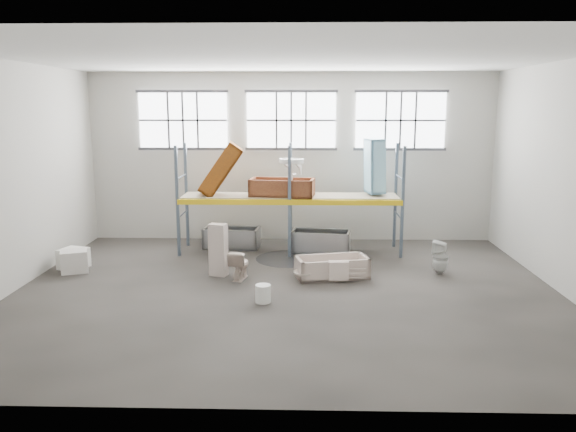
{
  "coord_description": "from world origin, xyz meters",
  "views": [
    {
      "loc": [
        0.37,
        -12.04,
        4.04
      ],
      "look_at": [
        0.0,
        1.5,
        1.4
      ],
      "focal_mm": 35.56,
      "sensor_mm": 36.0,
      "label": 1
    }
  ],
  "objects_px": {
    "rust_tub_flat": "(282,188)",
    "carton_near": "(74,261)",
    "toilet_beige": "(240,265)",
    "toilet_white": "(440,257)",
    "bucket": "(263,294)",
    "bathtub_beige": "(332,267)",
    "steel_tub_right": "(321,241)",
    "steel_tub_left": "(232,238)",
    "blue_tub_upright": "(375,166)",
    "cistern_tall": "(218,250)"
  },
  "relations": [
    {
      "from": "rust_tub_flat",
      "to": "blue_tub_upright",
      "type": "height_order",
      "value": "blue_tub_upright"
    },
    {
      "from": "toilet_beige",
      "to": "bucket",
      "type": "distance_m",
      "value": 1.75
    },
    {
      "from": "rust_tub_flat",
      "to": "carton_near",
      "type": "relative_size",
      "value": 2.78
    },
    {
      "from": "toilet_white",
      "to": "rust_tub_flat",
      "type": "xyz_separation_m",
      "value": [
        -3.92,
        1.97,
        1.41
      ]
    },
    {
      "from": "toilet_beige",
      "to": "toilet_white",
      "type": "relative_size",
      "value": 0.85
    },
    {
      "from": "cistern_tall",
      "to": "steel_tub_right",
      "type": "relative_size",
      "value": 0.78
    },
    {
      "from": "bucket",
      "to": "steel_tub_right",
      "type": "bearing_deg",
      "value": 72.68
    },
    {
      "from": "bathtub_beige",
      "to": "bucket",
      "type": "bearing_deg",
      "value": -143.7
    },
    {
      "from": "steel_tub_left",
      "to": "bathtub_beige",
      "type": "bearing_deg",
      "value": -45.87
    },
    {
      "from": "toilet_white",
      "to": "bucket",
      "type": "distance_m",
      "value": 4.7
    },
    {
      "from": "bucket",
      "to": "carton_near",
      "type": "height_order",
      "value": "carton_near"
    },
    {
      "from": "toilet_white",
      "to": "cistern_tall",
      "type": "bearing_deg",
      "value": -66.21
    },
    {
      "from": "blue_tub_upright",
      "to": "carton_near",
      "type": "distance_m",
      "value": 8.21
    },
    {
      "from": "steel_tub_left",
      "to": "toilet_white",
      "type": "bearing_deg",
      "value": -24.59
    },
    {
      "from": "steel_tub_right",
      "to": "rust_tub_flat",
      "type": "relative_size",
      "value": 0.93
    },
    {
      "from": "bathtub_beige",
      "to": "steel_tub_left",
      "type": "distance_m",
      "value": 3.95
    },
    {
      "from": "toilet_beige",
      "to": "toilet_white",
      "type": "bearing_deg",
      "value": -161.75
    },
    {
      "from": "toilet_beige",
      "to": "toilet_white",
      "type": "xyz_separation_m",
      "value": [
        4.83,
        0.56,
        0.06
      ]
    },
    {
      "from": "toilet_white",
      "to": "steel_tub_left",
      "type": "bearing_deg",
      "value": -93.8
    },
    {
      "from": "blue_tub_upright",
      "to": "steel_tub_right",
      "type": "bearing_deg",
      "value": -173.77
    },
    {
      "from": "bathtub_beige",
      "to": "carton_near",
      "type": "bearing_deg",
      "value": 163.86
    },
    {
      "from": "toilet_beige",
      "to": "steel_tub_right",
      "type": "relative_size",
      "value": 0.43
    },
    {
      "from": "steel_tub_left",
      "to": "steel_tub_right",
      "type": "height_order",
      "value": "steel_tub_right"
    },
    {
      "from": "steel_tub_left",
      "to": "bucket",
      "type": "distance_m",
      "value": 4.8
    },
    {
      "from": "steel_tub_left",
      "to": "rust_tub_flat",
      "type": "height_order",
      "value": "rust_tub_flat"
    },
    {
      "from": "steel_tub_left",
      "to": "blue_tub_upright",
      "type": "distance_m",
      "value": 4.54
    },
    {
      "from": "cistern_tall",
      "to": "carton_near",
      "type": "relative_size",
      "value": 2.03
    },
    {
      "from": "cistern_tall",
      "to": "carton_near",
      "type": "height_order",
      "value": "cistern_tall"
    },
    {
      "from": "bucket",
      "to": "bathtub_beige",
      "type": "bearing_deg",
      "value": 49.9
    },
    {
      "from": "toilet_beige",
      "to": "rust_tub_flat",
      "type": "height_order",
      "value": "rust_tub_flat"
    },
    {
      "from": "toilet_beige",
      "to": "blue_tub_upright",
      "type": "height_order",
      "value": "blue_tub_upright"
    },
    {
      "from": "carton_near",
      "to": "toilet_white",
      "type": "bearing_deg",
      "value": 0.54
    },
    {
      "from": "bucket",
      "to": "steel_tub_left",
      "type": "bearing_deg",
      "value": 104.87
    },
    {
      "from": "bathtub_beige",
      "to": "blue_tub_upright",
      "type": "height_order",
      "value": "blue_tub_upright"
    },
    {
      "from": "steel_tub_right",
      "to": "steel_tub_left",
      "type": "bearing_deg",
      "value": 170.93
    },
    {
      "from": "bathtub_beige",
      "to": "steel_tub_right",
      "type": "distance_m",
      "value": 2.44
    },
    {
      "from": "bathtub_beige",
      "to": "blue_tub_upright",
      "type": "bearing_deg",
      "value": 50.3
    },
    {
      "from": "rust_tub_flat",
      "to": "carton_near",
      "type": "bearing_deg",
      "value": -157.85
    },
    {
      "from": "steel_tub_right",
      "to": "toilet_white",
      "type": "bearing_deg",
      "value": -35.94
    },
    {
      "from": "steel_tub_left",
      "to": "bucket",
      "type": "bearing_deg",
      "value": -75.13
    },
    {
      "from": "steel_tub_left",
      "to": "blue_tub_upright",
      "type": "xyz_separation_m",
      "value": [
        4.02,
        -0.25,
        2.11
      ]
    },
    {
      "from": "toilet_white",
      "to": "steel_tub_left",
      "type": "height_order",
      "value": "toilet_white"
    },
    {
      "from": "toilet_white",
      "to": "carton_near",
      "type": "xyz_separation_m",
      "value": [
        -8.96,
        -0.08,
        -0.14
      ]
    },
    {
      "from": "toilet_beige",
      "to": "carton_near",
      "type": "xyz_separation_m",
      "value": [
        -4.13,
        0.47,
        -0.08
      ]
    },
    {
      "from": "blue_tub_upright",
      "to": "cistern_tall",
      "type": "bearing_deg",
      "value": -147.88
    },
    {
      "from": "blue_tub_upright",
      "to": "bucket",
      "type": "bearing_deg",
      "value": -122.39
    },
    {
      "from": "steel_tub_right",
      "to": "blue_tub_upright",
      "type": "xyz_separation_m",
      "value": [
        1.47,
        0.16,
        2.1
      ]
    },
    {
      "from": "bathtub_beige",
      "to": "bucket",
      "type": "relative_size",
      "value": 4.47
    },
    {
      "from": "bathtub_beige",
      "to": "steel_tub_right",
      "type": "xyz_separation_m",
      "value": [
        -0.2,
        2.43,
        0.05
      ]
    },
    {
      "from": "cistern_tall",
      "to": "steel_tub_left",
      "type": "height_order",
      "value": "cistern_tall"
    }
  ]
}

